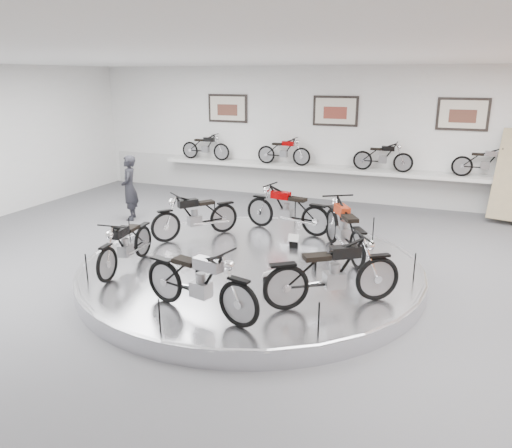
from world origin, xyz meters
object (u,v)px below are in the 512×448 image
at_px(bike_e, 200,281).
at_px(display_platform, 251,270).
at_px(bike_a, 344,228).
at_px(bike_d, 126,244).
at_px(bike_f, 333,272).
at_px(shelf, 331,169).
at_px(bike_b, 287,209).
at_px(bike_c, 195,215).
at_px(visitor, 130,188).

bearing_deg(bike_e, display_platform, 105.56).
bearing_deg(bike_a, bike_d, 90.77).
bearing_deg(bike_e, bike_f, 42.93).
height_order(shelf, bike_e, bike_e).
bearing_deg(bike_b, shelf, -79.22).
xyz_separation_m(bike_a, bike_c, (-3.23, -0.08, -0.05)).
relative_size(shelf, visitor, 6.41).
xyz_separation_m(bike_a, bike_f, (0.32, -2.31, -0.01)).
height_order(bike_b, bike_f, bike_f).
distance_m(shelf, bike_e, 8.65).
xyz_separation_m(display_platform, bike_b, (0.01, 2.14, 0.68)).
bearing_deg(visitor, bike_b, 56.60).
bearing_deg(bike_d, display_platform, 113.31).
bearing_deg(bike_c, bike_d, 30.27).
distance_m(bike_e, visitor, 6.65).
bearing_deg(bike_c, bike_f, 96.13).
bearing_deg(bike_c, display_platform, 98.12).
bearing_deg(bike_a, visitor, 45.14).
bearing_deg(bike_a, bike_b, 23.86).
bearing_deg(bike_d, shelf, 159.13).
distance_m(shelf, bike_a, 5.55).
bearing_deg(display_platform, bike_a, 35.00).
xyz_separation_m(shelf, bike_e, (0.10, -8.65, -0.17)).
distance_m(bike_e, bike_f, 2.02).
bearing_deg(bike_f, bike_a, 63.00).
bearing_deg(bike_e, bike_d, 164.76).
bearing_deg(bike_b, bike_a, 155.57).
distance_m(display_platform, bike_b, 2.24).
height_order(bike_a, bike_d, bike_a).
bearing_deg(bike_a, bike_e, 125.65).
bearing_deg(bike_c, shelf, -159.20).
bearing_deg(bike_b, bike_d, 68.95).
height_order(shelf, bike_c, bike_c).
bearing_deg(bike_d, visitor, -151.77).
xyz_separation_m(display_platform, bike_a, (1.53, 1.07, 0.71)).
relative_size(display_platform, visitor, 3.73).
height_order(shelf, visitor, visitor).
bearing_deg(shelf, bike_a, -73.97).
relative_size(shelf, bike_f, 5.90).
height_order(display_platform, bike_c, bike_c).
height_order(display_platform, visitor, visitor).
height_order(bike_a, bike_c, bike_a).
height_order(display_platform, bike_a, bike_a).
relative_size(bike_c, visitor, 1.00).
xyz_separation_m(bike_a, visitor, (-6.03, 1.48, 0.00)).
bearing_deg(shelf, bike_c, -107.48).
bearing_deg(bike_c, bike_b, 162.09).
bearing_deg(shelf, visitor, -139.44).
distance_m(bike_a, bike_c, 3.24).
distance_m(bike_d, bike_f, 3.85).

